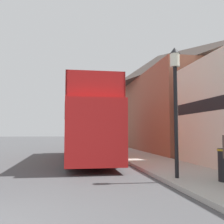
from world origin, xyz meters
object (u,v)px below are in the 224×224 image
(lamp_post_nearest, at_px, (175,86))
(lamp_post_second, at_px, (122,103))
(tour_bus, at_px, (87,128))
(parked_car_ahead_of_bus, at_px, (89,143))

(lamp_post_nearest, height_order, lamp_post_second, lamp_post_second)
(tour_bus, height_order, lamp_post_second, lamp_post_second)
(tour_bus, bearing_deg, parked_car_ahead_of_bus, 84.67)
(lamp_post_second, bearing_deg, lamp_post_nearest, -91.00)
(tour_bus, xyz_separation_m, lamp_post_nearest, (2.41, -7.31, 1.28))
(parked_car_ahead_of_bus, xyz_separation_m, lamp_post_second, (1.73, -6.13, 2.98))
(tour_bus, relative_size, lamp_post_second, 2.18)
(parked_car_ahead_of_bus, distance_m, lamp_post_second, 7.03)
(tour_bus, height_order, parked_car_ahead_of_bus, tour_bus)
(tour_bus, relative_size, lamp_post_nearest, 2.57)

